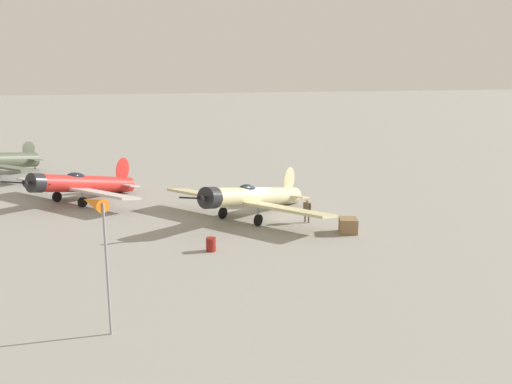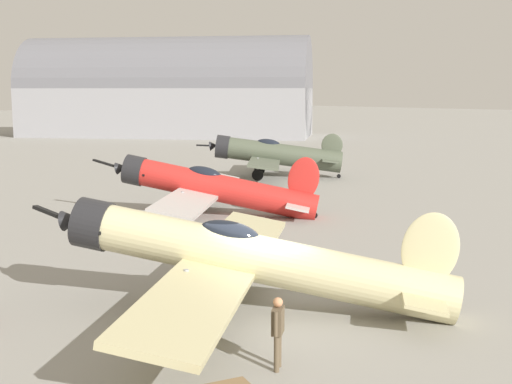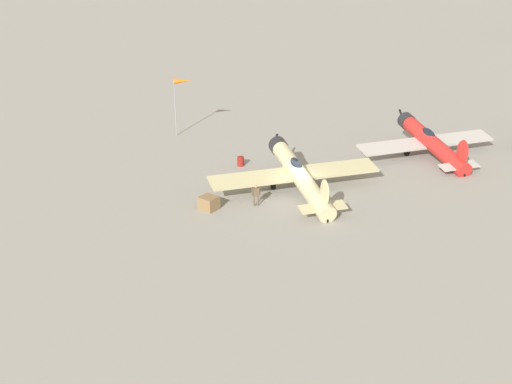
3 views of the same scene
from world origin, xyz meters
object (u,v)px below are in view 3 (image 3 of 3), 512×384
Objects in this scene: airplane_mid_apron at (430,142)px; equipment_crate at (209,203)px; airplane_foreground at (298,175)px; ground_crew_mechanic at (256,193)px; windsock_mast at (182,84)px; fuel_drum at (241,161)px.

airplane_mid_apron is 21.74m from equipment_crate.
ground_crew_mechanic is (-3.42, 2.14, -0.52)m from airplane_foreground.
ground_crew_mechanic is 18.98m from windsock_mast.
ground_crew_mechanic is 3.49m from equipment_crate.
airplane_foreground is 7.13× the size of ground_crew_mechanic.
airplane_foreground is at bearing -124.90° from windsock_mast.
fuel_drum is (4.13, 6.34, -1.12)m from airplane_foreground.
fuel_drum is at bearing 18.45° from airplane_foreground.
windsock_mast reaches higher than airplane_foreground.
fuel_drum is at bearing 77.23° from airplane_mid_apron.
airplane_foreground reaches higher than fuel_drum.
equipment_crate is at bearing -148.14° from windsock_mast.
airplane_mid_apron is at bearing -85.92° from windsock_mast.
ground_crew_mechanic is 2.05× the size of fuel_drum.
fuel_drum is at bearing -126.24° from windsock_mast.
ground_crew_mechanic reaches higher than equipment_crate.
airplane_mid_apron reaches higher than fuel_drum.
ground_crew_mechanic is at bearing -59.92° from equipment_crate.
ground_crew_mechanic is (-15.30, 10.50, -0.41)m from airplane_mid_apron.
airplane_mid_apron is 6.70× the size of ground_crew_mechanic.
fuel_drum is 11.34m from windsock_mast.
equipment_crate is 9.35m from fuel_drum.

